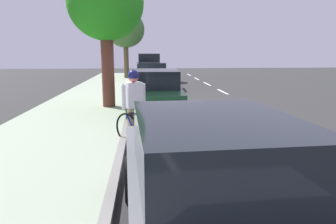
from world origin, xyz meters
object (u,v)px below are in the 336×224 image
object	(u,v)px
parked_suv_black_nearest	(148,65)
parked_sedan_green_mid	(156,92)
bicycle_at_curb	(143,131)
street_tree_mid_block	(106,4)
cyclist_with_backpack	(133,98)
parked_sedan_white_second	(153,76)
parked_sedan_grey_far	(214,189)
street_tree_near_cyclist	(125,30)

from	to	relation	value
parked_suv_black_nearest	parked_sedan_green_mid	xyz separation A→B (m)	(0.00, 15.46, -0.27)
bicycle_at_curb	street_tree_mid_block	distance (m)	6.05
cyclist_with_backpack	street_tree_mid_block	xyz separation A→B (m)	(1.05, -4.36, 2.73)
parked_sedan_green_mid	cyclist_with_backpack	size ratio (longest dim) A/B	2.57
parked_sedan_white_second	cyclist_with_backpack	world-z (taller)	cyclist_with_backpack
parked_sedan_grey_far	cyclist_with_backpack	xyz separation A→B (m)	(0.95, -4.37, 0.31)
cyclist_with_backpack	street_tree_mid_block	world-z (taller)	street_tree_mid_block
parked_sedan_white_second	street_tree_near_cyclist	distance (m)	7.15
parked_sedan_green_mid	street_tree_mid_block	world-z (taller)	street_tree_mid_block
parked_suv_black_nearest	bicycle_at_curb	world-z (taller)	parked_suv_black_nearest
parked_sedan_grey_far	cyclist_with_backpack	world-z (taller)	cyclist_with_backpack
parked_sedan_green_mid	parked_sedan_grey_far	world-z (taller)	same
parked_suv_black_nearest	bicycle_at_curb	distance (m)	19.52
parked_suv_black_nearest	parked_sedan_grey_far	size ratio (longest dim) A/B	1.06
parked_sedan_white_second	cyclist_with_backpack	distance (m)	11.20
bicycle_at_curb	cyclist_with_backpack	bearing A→B (deg)	-65.94
parked_sedan_green_mid	cyclist_with_backpack	xyz separation A→B (m)	(0.69, 3.57, 0.31)
street_tree_mid_block	street_tree_near_cyclist	bearing A→B (deg)	-90.00
cyclist_with_backpack	street_tree_near_cyclist	distance (m)	17.62
cyclist_with_backpack	street_tree_near_cyclist	world-z (taller)	street_tree_near_cyclist
street_tree_near_cyclist	street_tree_mid_block	xyz separation A→B (m)	(0.00, 13.01, 0.02)
street_tree_mid_block	bicycle_at_curb	bearing A→B (deg)	104.59
parked_sedan_grey_far	cyclist_with_backpack	distance (m)	4.48
bicycle_at_curb	cyclist_with_backpack	xyz separation A→B (m)	(0.21, -0.47, 0.67)
parked_sedan_grey_far	street_tree_near_cyclist	size ratio (longest dim) A/B	0.89
bicycle_at_curb	parked_sedan_grey_far	bearing A→B (deg)	100.78
parked_suv_black_nearest	cyclist_with_backpack	world-z (taller)	parked_suv_black_nearest
bicycle_at_curb	street_tree_mid_block	world-z (taller)	street_tree_mid_block
cyclist_with_backpack	street_tree_mid_block	bearing A→B (deg)	-76.50
parked_sedan_green_mid	street_tree_near_cyclist	bearing A→B (deg)	-82.82
parked_sedan_grey_far	street_tree_mid_block	world-z (taller)	street_tree_mid_block
parked_sedan_green_mid	cyclist_with_backpack	bearing A→B (deg)	79.02
parked_sedan_white_second	street_tree_near_cyclist	xyz separation A→B (m)	(1.86, -6.21, 3.02)
parked_suv_black_nearest	street_tree_mid_block	xyz separation A→B (m)	(1.74, 14.67, 2.77)
parked_sedan_grey_far	street_tree_near_cyclist	bearing A→B (deg)	-84.74
parked_sedan_grey_far	parked_sedan_white_second	bearing A→B (deg)	-89.48
parked_sedan_grey_far	street_tree_mid_block	size ratio (longest dim) A/B	0.89
parked_suv_black_nearest	bicycle_at_curb	bearing A→B (deg)	88.57
parked_suv_black_nearest	bicycle_at_curb	xyz separation A→B (m)	(0.49, 19.51, -0.64)
bicycle_at_curb	cyclist_with_backpack	size ratio (longest dim) A/B	0.75
parked_suv_black_nearest	parked_sedan_green_mid	size ratio (longest dim) A/B	1.06
parked_sedan_green_mid	street_tree_mid_block	xyz separation A→B (m)	(1.74, -0.79, 3.04)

